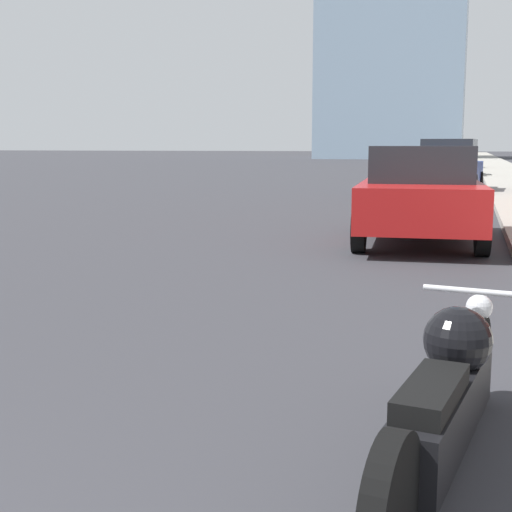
# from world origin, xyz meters

# --- Properties ---
(sidewalk) EXTENTS (2.72, 240.00, 0.15)m
(sidewalk) POSITION_xyz_m (5.18, 40.00, 0.07)
(sidewalk) COLOR #9E998E
(sidewalk) RESTS_ON ground_plane
(motorcycle) EXTENTS (0.70, 2.52, 0.78)m
(motorcycle) POSITION_xyz_m (3.12, 3.09, 0.38)
(motorcycle) COLOR black
(motorcycle) RESTS_ON ground_plane
(parked_car_red) EXTENTS (2.22, 4.55, 1.59)m
(parked_car_red) POSITION_xyz_m (2.42, 11.67, 0.82)
(parked_car_red) COLOR red
(parked_car_red) RESTS_ON ground_plane
(parked_car_blue) EXTENTS (2.26, 4.37, 1.80)m
(parked_car_blue) POSITION_xyz_m (2.53, 24.04, 0.90)
(parked_car_blue) COLOR #1E3899
(parked_car_blue) RESTS_ON ground_plane
(parked_car_white) EXTENTS (2.00, 4.32, 1.69)m
(parked_car_white) POSITION_xyz_m (2.53, 37.08, 0.86)
(parked_car_white) COLOR silver
(parked_car_white) RESTS_ON ground_plane
(parked_car_black) EXTENTS (2.12, 4.04, 1.64)m
(parked_car_black) POSITION_xyz_m (2.50, 49.39, 0.81)
(parked_car_black) COLOR black
(parked_car_black) RESTS_ON ground_plane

